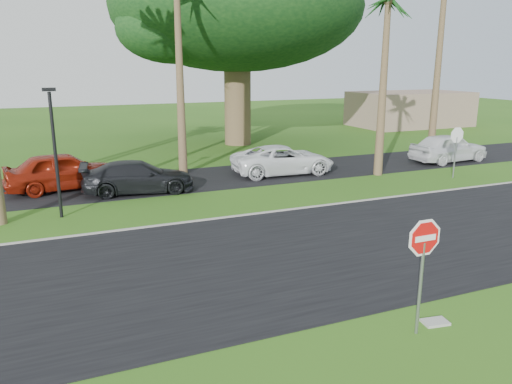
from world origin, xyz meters
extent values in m
plane|color=#2C5A16|center=(0.00, 0.00, 0.00)|extent=(120.00, 120.00, 0.00)
cube|color=black|center=(0.00, 2.00, 0.01)|extent=(120.00, 8.00, 0.02)
cube|color=black|center=(0.00, 12.50, 0.01)|extent=(120.00, 5.00, 0.02)
cube|color=gray|center=(0.00, 6.05, 0.03)|extent=(120.00, 0.12, 0.06)
cylinder|color=gray|center=(0.50, -3.00, 1.00)|extent=(0.07, 0.07, 2.00)
cylinder|color=white|center=(0.50, -3.00, 2.10)|extent=(1.05, 0.02, 1.05)
cylinder|color=red|center=(0.50, -3.00, 2.10)|extent=(0.90, 0.02, 0.90)
cube|color=white|center=(0.50, -3.00, 2.10)|extent=(0.50, 0.02, 0.12)
cylinder|color=gray|center=(12.00, 8.00, 1.00)|extent=(0.07, 0.07, 2.00)
cylinder|color=white|center=(12.00, 8.00, 2.10)|extent=(1.05, 0.02, 1.05)
cylinder|color=red|center=(12.00, 8.00, 2.10)|extent=(0.90, 0.02, 0.90)
cube|color=white|center=(12.00, 8.00, 2.10)|extent=(0.50, 0.02, 0.12)
cone|color=brown|center=(0.00, 14.00, 4.75)|extent=(0.44, 0.44, 9.50)
cone|color=brown|center=(9.00, 10.00, 4.25)|extent=(0.44, 0.44, 8.50)
cone|color=brown|center=(15.00, 13.00, 6.00)|extent=(0.44, 0.44, 12.00)
cylinder|color=brown|center=(6.00, 22.00, 3.00)|extent=(1.80, 1.80, 6.00)
ellipsoid|color=black|center=(6.00, 22.00, 9.00)|extent=(16.50, 16.50, 8.25)
cylinder|color=black|center=(-6.00, 8.50, 2.25)|extent=(0.12, 0.12, 4.50)
cube|color=black|center=(-6.00, 8.50, 4.58)|extent=(0.45, 0.25, 0.12)
cube|color=gray|center=(24.00, 26.00, 1.50)|extent=(10.00, 6.00, 3.00)
imported|color=maroon|center=(-5.68, 12.77, 0.84)|extent=(5.16, 2.63, 1.68)
imported|color=black|center=(-2.76, 10.99, 0.69)|extent=(4.93, 2.50, 1.37)
imported|color=white|center=(4.65, 11.97, 0.72)|extent=(5.32, 2.70, 1.44)
imported|color=white|center=(14.70, 11.26, 0.81)|extent=(4.85, 2.24, 1.61)
cube|color=#9E9E96|center=(1.15, -2.84, 0.03)|extent=(0.60, 0.43, 0.06)
camera|label=1|loc=(-6.18, -10.30, 5.44)|focal=35.00mm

